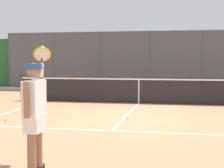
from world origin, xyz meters
TOP-DOWN VIEW (x-y plane):
  - ground_plane at (0.00, 0.00)m, footprint 60.00×60.00m
  - court_line_markings at (0.00, 2.10)m, footprint 7.69×9.83m
  - fence_backdrop at (0.00, -9.06)m, footprint 18.94×1.37m
  - tennis_net at (0.00, -3.54)m, footprint 9.88×0.09m
  - tennis_player at (0.51, 5.17)m, footprint 0.51×1.37m
  - tennis_ball_near_net at (3.17, 1.09)m, footprint 0.07×0.07m
  - tennis_ball_near_baseline at (-0.11, 0.13)m, footprint 0.07×0.07m

SIDE VIEW (x-z plane):
  - ground_plane at x=0.00m, z-range 0.00..0.00m
  - court_line_markings at x=0.00m, z-range 0.00..0.01m
  - tennis_ball_near_net at x=3.17m, z-range 0.00..0.07m
  - tennis_ball_near_baseline at x=-0.11m, z-range 0.00..0.07m
  - tennis_net at x=0.00m, z-range -0.04..1.03m
  - tennis_player at x=0.51m, z-range -0.01..1.94m
  - fence_backdrop at x=0.00m, z-range -0.16..3.02m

